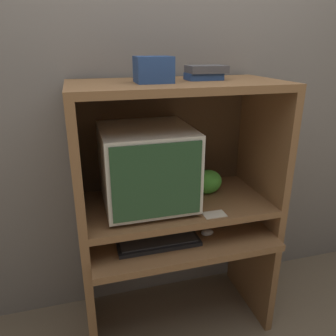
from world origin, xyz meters
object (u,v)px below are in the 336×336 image
object	(u,v)px
keyboard	(158,241)
snack_bag	(207,182)
mouse	(207,232)
crt_monitor	(147,166)
book_stack	(205,72)
storage_box	(153,70)

from	to	relation	value
keyboard	snack_bag	world-z (taller)	snack_bag
mouse	snack_bag	size ratio (longest dim) A/B	0.40
crt_monitor	keyboard	world-z (taller)	crt_monitor
keyboard	mouse	bearing A→B (deg)	1.50
mouse	book_stack	size ratio (longest dim) A/B	0.35
mouse	keyboard	bearing A→B (deg)	-178.50
book_stack	keyboard	bearing A→B (deg)	-149.71
storage_box	keyboard	bearing A→B (deg)	-97.55
snack_bag	book_stack	distance (m)	0.60
keyboard	mouse	size ratio (longest dim) A/B	6.21
mouse	crt_monitor	bearing A→B (deg)	154.06
snack_bag	book_stack	bearing A→B (deg)	-157.50
crt_monitor	book_stack	size ratio (longest dim) A/B	2.38
keyboard	storage_box	distance (m)	0.84
mouse	snack_bag	xyz separation A→B (m)	(0.06, 0.18, 0.21)
snack_bag	crt_monitor	bearing A→B (deg)	-173.56
keyboard	snack_bag	size ratio (longest dim) A/B	2.51
crt_monitor	storage_box	distance (m)	0.48
keyboard	book_stack	size ratio (longest dim) A/B	2.17
mouse	book_stack	distance (m)	0.82
book_stack	storage_box	world-z (taller)	storage_box
crt_monitor	mouse	xyz separation A→B (m)	(0.29, -0.14, -0.36)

